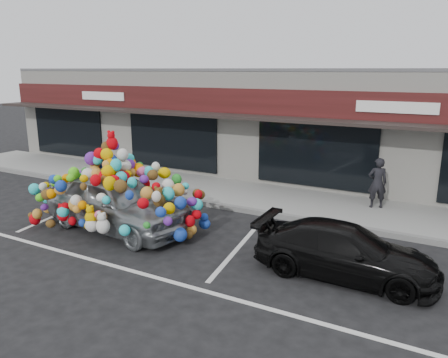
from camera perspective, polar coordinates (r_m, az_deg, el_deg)
The scene contains 10 objects.
ground at distance 12.38m, azimuth -9.88°, elevation -6.29°, with size 90.00×90.00×0.00m, color black.
shop_building at distance 19.05m, azimuth 5.92°, elevation 7.70°, with size 24.00×7.20×4.31m.
sidewalk at distance 15.51m, azimuth -0.70°, elevation -1.57°, with size 26.00×3.00×0.15m, color gray.
kerb at distance 14.28m, azimuth -3.66°, elevation -3.00°, with size 26.00×0.18×0.16m, color slate.
parking_stripe_left at distance 14.64m, azimuth -19.28°, elevation -3.66°, with size 0.12×4.40×0.01m, color silver.
parking_stripe_mid at distance 11.12m, azimuth 2.29°, elevation -8.48°, with size 0.12×4.40×0.01m, color silver.
lane_line at distance 9.58m, azimuth -9.01°, elevation -12.55°, with size 14.00×0.12×0.01m, color silver.
toy_car at distance 12.19m, azimuth -13.89°, elevation -2.16°, with size 3.24×4.97×2.79m.
black_sedan at distance 9.66m, azimuth 15.52°, elevation -9.09°, with size 3.83×1.56×1.11m, color black.
pedestrian_a at distance 14.04m, azimuth 19.40°, elevation -0.48°, with size 0.57×0.37×1.56m, color black.
Camera 1 is at (7.34, -9.00, 4.28)m, focal length 35.00 mm.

